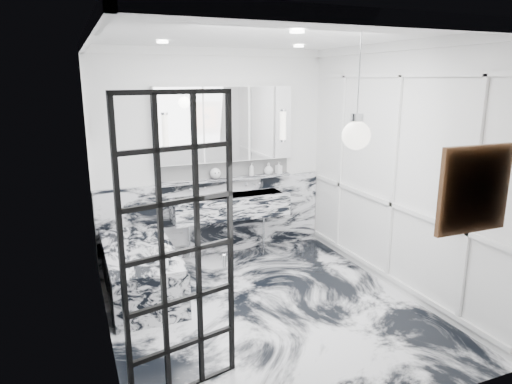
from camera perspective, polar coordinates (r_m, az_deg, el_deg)
name	(u,v)px	position (r m, az deg, el deg)	size (l,w,h in m)	color
floor	(266,309)	(5.07, 1.23, -14.36)	(3.60, 3.60, 0.00)	silver
ceiling	(267,35)	(4.49, 1.43, 18.98)	(3.60, 3.60, 0.00)	white
wall_back	(213,155)	(6.24, -5.37, 4.60)	(3.60, 3.60, 0.00)	white
wall_front	(378,238)	(3.08, 14.98, -5.60)	(3.60, 3.60, 0.00)	white
wall_left	(99,197)	(4.21, -19.01, -0.64)	(3.60, 3.60, 0.00)	white
wall_right	(395,170)	(5.41, 17.04, 2.62)	(3.60, 3.60, 0.00)	white
marble_clad_back	(215,217)	(6.42, -5.12, -3.16)	(3.18, 0.05, 1.05)	silver
marble_clad_left	(102,204)	(4.23, -18.75, -1.41)	(0.02, 3.56, 2.68)	silver
panel_molding	(393,179)	(5.42, 16.80, 1.57)	(0.03, 3.40, 2.30)	white
soap_bottle_a	(251,169)	(6.37, -0.57, 2.86)	(0.07, 0.07, 0.19)	#8C5919
soap_bottle_b	(279,168)	(6.53, 2.85, 3.07)	(0.08, 0.08, 0.17)	#4C4C51
soap_bottle_c	(269,169)	(6.47, 1.57, 2.95)	(0.13, 0.13, 0.17)	silver
face_pot	(215,173)	(6.20, -5.11, 2.33)	(0.15, 0.15, 0.15)	white
amber_bottle	(231,174)	(6.27, -3.17, 2.27)	(0.04, 0.04, 0.10)	#8C5919
flower_vase	(164,262)	(4.76, -11.40, -8.53)	(0.08, 0.08, 0.12)	silver
crittall_door	(180,252)	(3.45, -9.44, -7.42)	(0.88, 0.04, 2.32)	black
artwork	(475,189)	(3.61, 25.65, 0.30)	(0.54, 0.05, 0.54)	#CD4D15
pendant_light	(356,136)	(3.63, 12.41, 6.91)	(0.22, 0.22, 0.22)	white
trough_sink	(230,206)	(6.20, -3.23, -1.76)	(1.60, 0.45, 0.30)	silver
ledge	(226,179)	(6.27, -3.77, 1.61)	(1.90, 0.14, 0.04)	silver
subway_tile	(224,169)	(6.30, -3.97, 2.92)	(1.90, 0.03, 0.23)	white
mirror_cabinet	(225,124)	(6.16, -3.90, 8.45)	(1.90, 0.16, 1.00)	white
sconce_left	(165,131)	(5.86, -11.27, 7.55)	(0.07, 0.07, 0.40)	white
sconce_right	(283,126)	(6.39, 3.45, 8.29)	(0.07, 0.07, 0.40)	white
bathtub	(141,271)	(5.46, -14.22, -9.50)	(0.75, 1.65, 0.55)	silver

